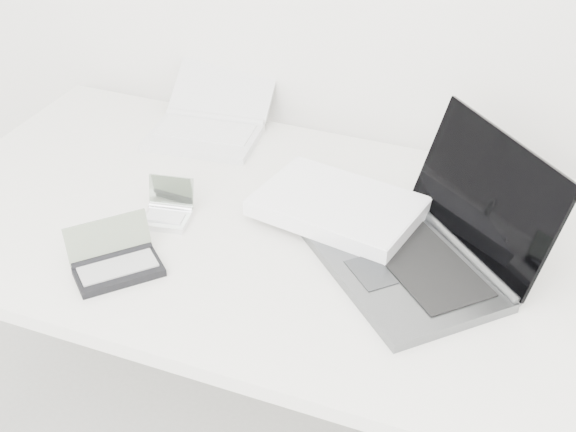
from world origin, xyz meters
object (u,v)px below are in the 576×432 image
at_px(desk, 310,253).
at_px(palmtop_charcoal, 116,263).
at_px(laptop_large, 386,227).
at_px(netbook_open_white, 210,123).

xyz_separation_m(desk, palmtop_charcoal, (-0.29, -0.24, 0.06)).
relative_size(desk, palmtop_charcoal, 8.60).
xyz_separation_m(desk, laptop_large, (0.14, 0.02, 0.08)).
bearing_deg(palmtop_charcoal, desk, -8.30).
bearing_deg(laptop_large, desk, -126.95).
height_order(desk, laptop_large, laptop_large).
bearing_deg(netbook_open_white, desk, -46.25).
height_order(desk, palmtop_charcoal, palmtop_charcoal).
relative_size(desk, netbook_open_white, 4.89).
distance_m(desk, netbook_open_white, 0.48).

